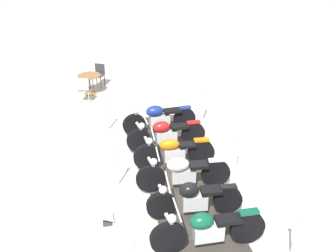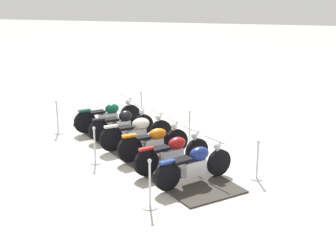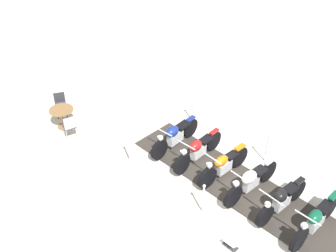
# 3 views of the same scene
# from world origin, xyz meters

# --- Properties ---
(ground_plane) EXTENTS (80.00, 80.00, 0.00)m
(ground_plane) POSITION_xyz_m (0.00, 0.00, 0.00)
(ground_plane) COLOR beige
(display_platform) EXTENTS (6.47, 6.18, 0.04)m
(display_platform) POSITION_xyz_m (0.00, 0.00, 0.02)
(display_platform) COLOR #38332D
(display_platform) RESTS_ON ground_plane
(motorcycle_navy) EXTENTS (1.75, 1.66, 1.01)m
(motorcycle_navy) POSITION_xyz_m (-1.84, -1.75, 0.52)
(motorcycle_navy) COLOR black
(motorcycle_navy) RESTS_ON display_platform
(motorcycle_maroon) EXTENTS (1.70, 1.69, 1.01)m
(motorcycle_maroon) POSITION_xyz_m (-1.09, -1.06, 0.51)
(motorcycle_maroon) COLOR black
(motorcycle_maroon) RESTS_ON display_platform
(motorcycle_copper) EXTENTS (1.48, 1.74, 1.04)m
(motorcycle_copper) POSITION_xyz_m (-0.36, -0.37, 0.49)
(motorcycle_copper) COLOR black
(motorcycle_copper) RESTS_ON display_platform
(motorcycle_cream) EXTENTS (1.53, 1.84, 1.04)m
(motorcycle_cream) POSITION_xyz_m (0.40, 0.31, 0.54)
(motorcycle_cream) COLOR black
(motorcycle_cream) RESTS_ON display_platform
(motorcycle_black) EXTENTS (1.43, 1.75, 0.95)m
(motorcycle_black) POSITION_xyz_m (1.14, 1.02, 0.49)
(motorcycle_black) COLOR black
(motorcycle_black) RESTS_ON display_platform
(motorcycle_forest) EXTENTS (1.66, 1.82, 1.05)m
(motorcycle_forest) POSITION_xyz_m (1.88, 1.71, 0.50)
(motorcycle_forest) COLOR black
(motorcycle_forest) RESTS_ON display_platform
(stanchion_right_front) EXTENTS (0.31, 0.31, 1.03)m
(stanchion_right_front) POSITION_xyz_m (-1.22, -3.23, 0.34)
(stanchion_right_front) COLOR silver
(stanchion_right_front) RESTS_ON ground_plane
(stanchion_left_mid) EXTENTS (0.32, 0.32, 1.05)m
(stanchion_left_mid) POSITION_xyz_m (-1.05, 1.12, 0.34)
(stanchion_left_mid) COLOR silver
(stanchion_left_mid) RESTS_ON ground_plane
(stanchion_left_front) EXTENTS (0.36, 0.36, 1.15)m
(stanchion_left_front) POSITION_xyz_m (-3.31, -0.98, 0.35)
(stanchion_left_front) COLOR silver
(stanchion_left_front) RESTS_ON ground_plane
(stanchion_right_mid) EXTENTS (0.33, 0.33, 1.06)m
(stanchion_right_mid) POSITION_xyz_m (1.05, -1.12, 0.34)
(stanchion_right_mid) COLOR silver
(stanchion_right_mid) RESTS_ON ground_plane
(info_placard) EXTENTS (0.45, 0.44, 0.22)m
(info_placard) POSITION_xyz_m (2.23, -0.53, 0.08)
(info_placard) COLOR #333338
(info_placard) RESTS_ON ground_plane
(cafe_table) EXTENTS (0.85, 0.85, 0.74)m
(cafe_table) POSITION_xyz_m (-3.22, -5.69, 0.56)
(cafe_table) COLOR olive
(cafe_table) RESTS_ON ground_plane
(cafe_chair_near_table) EXTENTS (0.49, 0.49, 0.88)m
(cafe_chair_near_table) POSITION_xyz_m (-4.02, -5.89, 0.52)
(cafe_chair_near_table) COLOR #2D2D33
(cafe_chair_near_table) RESTS_ON ground_plane
(cafe_chair_across_table) EXTENTS (0.54, 0.54, 0.95)m
(cafe_chair_across_table) POSITION_xyz_m (-2.49, -5.31, 0.55)
(cafe_chair_across_table) COLOR #B7B7BC
(cafe_chair_across_table) RESTS_ON ground_plane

